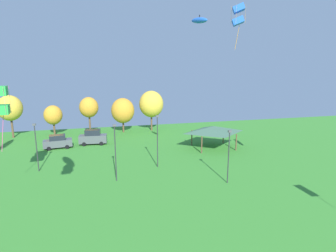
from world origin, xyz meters
TOP-DOWN VIEW (x-y plane):
  - kite_flying_3 at (4.95, 27.66)m, footprint 1.24×2.77m
  - kite_flying_6 at (14.68, 37.41)m, footprint 2.26×2.16m
  - parked_car_leftmost at (-12.26, 44.70)m, footprint 4.51×2.39m
  - parked_car_second_from_left at (-6.82, 45.75)m, footprint 4.66×2.27m
  - park_pavilion at (12.08, 38.76)m, footprint 7.45×5.74m
  - light_post_0 at (7.88, 25.56)m, footprint 0.36×0.20m
  - light_post_1 at (-13.12, 34.62)m, footprint 0.36×0.20m
  - light_post_2 at (1.46, 32.35)m, footprint 0.36×0.20m
  - light_post_3 at (-3.97, 29.24)m, footprint 0.36×0.20m
  - treeline_tree_0 at (-21.47, 54.45)m, footprint 4.29×4.29m
  - treeline_tree_1 at (-14.23, 54.49)m, footprint 3.39×3.39m
  - treeline_tree_2 at (-7.57, 54.71)m, footprint 3.68×3.68m
  - treeline_tree_3 at (-1.01, 53.84)m, footprint 4.61×4.61m
  - treeline_tree_4 at (4.91, 54.17)m, footprint 4.99×4.99m

SIDE VIEW (x-z plane):
  - parked_car_leftmost at x=-12.26m, z-range -0.01..2.20m
  - parked_car_second_from_left at x=-6.82m, z-range -0.03..2.55m
  - park_pavilion at x=12.08m, z-range 1.28..4.88m
  - light_post_0 at x=7.88m, z-range 0.40..6.37m
  - light_post_1 at x=-13.12m, z-range 0.40..6.41m
  - light_post_3 at x=-3.97m, z-range 0.40..6.91m
  - light_post_2 at x=1.46m, z-range 0.41..7.19m
  - treeline_tree_1 at x=-14.23m, z-range 1.05..6.91m
  - treeline_tree_3 at x=-1.01m, z-range 0.95..7.94m
  - treeline_tree_2 at x=-7.57m, z-range 1.58..8.85m
  - treeline_tree_4 at x=4.91m, z-range 1.40..9.73m
  - treeline_tree_0 at x=-21.47m, z-range 1.59..9.54m
  - kite_flying_3 at x=4.95m, z-range 16.73..17.74m
  - kite_flying_6 at x=14.68m, z-range 16.98..23.37m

